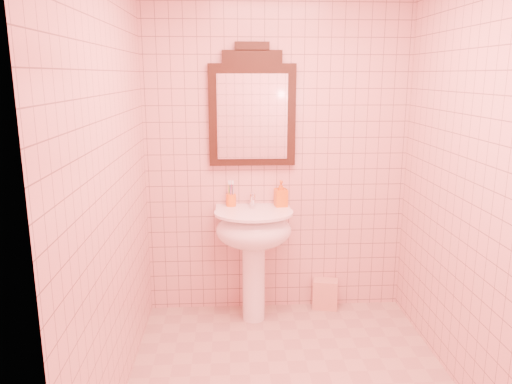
{
  "coord_description": "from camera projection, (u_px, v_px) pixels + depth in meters",
  "views": [
    {
      "loc": [
        -0.36,
        -2.65,
        1.84
      ],
      "look_at": [
        -0.19,
        0.55,
        1.08
      ],
      "focal_mm": 35.0,
      "sensor_mm": 36.0,
      "label": 1
    }
  ],
  "objects": [
    {
      "name": "pedestal_sink",
      "position": [
        254.0,
        237.0,
        3.7
      ],
      "size": [
        0.58,
        0.58,
        0.86
      ],
      "color": "white",
      "rests_on": "floor"
    },
    {
      "name": "mirror",
      "position": [
        252.0,
        110.0,
        3.68
      ],
      "size": [
        0.64,
        0.06,
        0.9
      ],
      "color": "black",
      "rests_on": "back_wall"
    },
    {
      "name": "toothbrush_cup",
      "position": [
        231.0,
        200.0,
        3.78
      ],
      "size": [
        0.08,
        0.08,
        0.17
      ],
      "rotation": [
        0.0,
        0.0,
        -0.27
      ],
      "color": "orange",
      "rests_on": "pedestal_sink"
    },
    {
      "name": "back_wall",
      "position": [
        277.0,
        154.0,
        3.8
      ],
      "size": [
        2.0,
        0.02,
        2.5
      ],
      "primitive_type": "cube",
      "color": "#DCA19A",
      "rests_on": "floor"
    },
    {
      "name": "soap_dispenser",
      "position": [
        281.0,
        194.0,
        3.77
      ],
      "size": [
        0.1,
        0.1,
        0.2
      ],
      "primitive_type": "imported",
      "rotation": [
        0.0,
        0.0,
        0.15
      ],
      "color": "orange",
      "rests_on": "pedestal_sink"
    },
    {
      "name": "towel",
      "position": [
        325.0,
        294.0,
        4.01
      ],
      "size": [
        0.22,
        0.17,
        0.24
      ],
      "primitive_type": "cube",
      "rotation": [
        0.0,
        0.0,
        -0.22
      ],
      "color": "#F2A38E",
      "rests_on": "floor"
    },
    {
      "name": "faucet",
      "position": [
        253.0,
        199.0,
        3.77
      ],
      "size": [
        0.04,
        0.16,
        0.11
      ],
      "color": "white",
      "rests_on": "pedestal_sink"
    }
  ]
}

